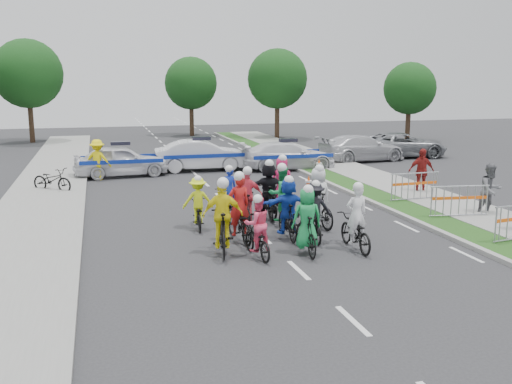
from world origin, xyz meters
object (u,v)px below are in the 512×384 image
object	(u,v)px
rider_1	(306,227)
rider_8	(281,203)
rider_2	(257,234)
rider_6	(239,218)
marshal_hiviz	(98,160)
tree_3	(28,74)
tree_4	(191,83)
rider_3	(223,225)
rider_5	(288,212)
police_car_1	(202,155)
cone_1	(319,166)
parked_bike	(52,180)
cone_0	(309,184)
spectator_1	(491,190)
civilian_suv	(402,145)
police_car_2	(288,156)
spectator_2	(421,171)
rider_0	(355,227)
tree_1	(277,79)
rider_11	(268,194)
rider_9	(247,204)
tree_2	(410,89)
police_car_0	(121,161)
barrier_2	(415,188)
rider_4	(314,217)
civilian_sedan	(361,148)
rider_7	(318,203)
barrier_1	(459,203)
rider_10	(198,208)
rider_12	(229,200)

from	to	relation	value
rider_1	rider_8	size ratio (longest dim) A/B	0.92
rider_1	rider_2	world-z (taller)	rider_1
rider_8	rider_6	bearing A→B (deg)	31.07
marshal_hiviz	tree_3	distance (m)	18.75
tree_4	rider_3	bearing A→B (deg)	-97.86
rider_1	rider_5	size ratio (longest dim) A/B	1.00
police_car_1	tree_4	world-z (taller)	tree_4
rider_2	rider_3	size ratio (longest dim) A/B	0.82
police_car_1	cone_1	bearing A→B (deg)	-110.51
parked_bike	tree_3	xyz separation A→B (m)	(-2.70, 20.19, 4.39)
cone_0	spectator_1	bearing A→B (deg)	-50.98
rider_2	tree_4	world-z (taller)	tree_4
rider_2	tree_4	size ratio (longest dim) A/B	0.27
civilian_suv	spectator_1	xyz separation A→B (m)	(-4.75, -14.02, 0.16)
police_car_1	parked_bike	size ratio (longest dim) A/B	2.45
rider_3	police_car_2	xyz separation A→B (m)	(6.24, 13.18, -0.08)
rider_2	cone_0	distance (m)	8.79
rider_8	spectator_2	xyz separation A→B (m)	(6.92, 3.34, 0.17)
rider_0	police_car_2	world-z (taller)	rider_0
rider_8	tree_1	distance (m)	27.34
rider_11	cone_0	bearing A→B (deg)	-119.46
tree_1	rider_9	bearing A→B (deg)	-109.58
spectator_2	tree_4	size ratio (longest dim) A/B	0.29
police_car_2	tree_4	size ratio (longest dim) A/B	0.76
tree_2	police_car_0	bearing A→B (deg)	-152.84
police_car_0	police_car_2	bearing A→B (deg)	-95.78
police_car_1	barrier_2	world-z (taller)	police_car_1
rider_1	rider_4	xyz separation A→B (m)	(0.67, 1.16, -0.04)
civilian_sedan	rider_7	bearing A→B (deg)	141.25
rider_2	rider_11	size ratio (longest dim) A/B	0.86
rider_9	civilian_suv	world-z (taller)	rider_9
barrier_1	tree_3	size ratio (longest dim) A/B	0.27
civilian_sedan	cone_0	world-z (taller)	civilian_sedan
tree_3	tree_1	bearing A→B (deg)	-6.34
cone_1	tree_2	bearing A→B (deg)	46.01
rider_10	spectator_1	world-z (taller)	spectator_1
rider_7	spectator_2	world-z (taller)	rider_7
rider_3	cone_1	bearing A→B (deg)	-112.07
rider_9	civilian_sedan	size ratio (longest dim) A/B	0.38
cone_1	rider_7	bearing A→B (deg)	-112.02
spectator_1	cone_1	bearing A→B (deg)	96.39
rider_8	rider_10	world-z (taller)	rider_8
barrier_2	cone_0	size ratio (longest dim) A/B	2.86
rider_10	police_car_1	world-z (taller)	rider_10
rider_12	police_car_0	world-z (taller)	rider_12
barrier_1	parked_bike	bearing A→B (deg)	147.01
rider_10	police_car_1	size ratio (longest dim) A/B	0.36
rider_6	rider_9	size ratio (longest dim) A/B	1.06
rider_6	spectator_1	distance (m)	8.77
rider_1	marshal_hiviz	world-z (taller)	rider_1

